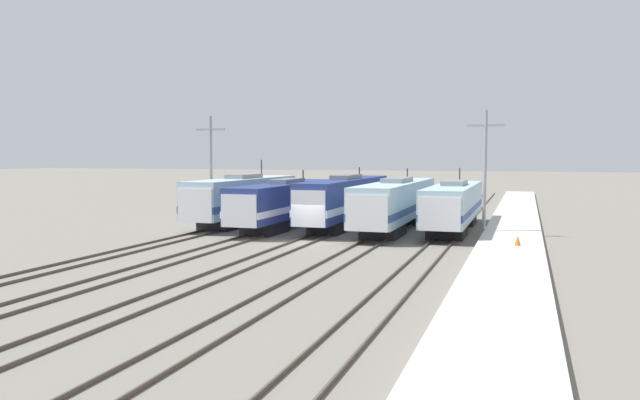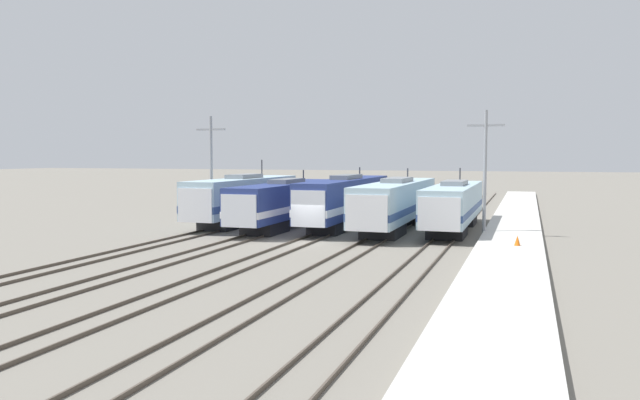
# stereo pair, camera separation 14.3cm
# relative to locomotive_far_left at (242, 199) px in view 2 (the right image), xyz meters

# --- Properties ---
(ground_plane) EXTENTS (400.00, 400.00, 0.00)m
(ground_plane) POSITION_rel_locomotive_far_left_xyz_m (8.85, -8.87, -2.20)
(ground_plane) COLOR slate
(rail_pair_far_left) EXTENTS (1.50, 120.00, 0.15)m
(rail_pair_far_left) POSITION_rel_locomotive_far_left_xyz_m (0.00, -8.87, -2.12)
(rail_pair_far_left) COLOR #4C4238
(rail_pair_far_left) RESTS_ON ground_plane
(rail_pair_center_left) EXTENTS (1.51, 120.00, 0.15)m
(rail_pair_center_left) POSITION_rel_locomotive_far_left_xyz_m (4.42, -8.87, -2.12)
(rail_pair_center_left) COLOR #4C4238
(rail_pair_center_left) RESTS_ON ground_plane
(rail_pair_center) EXTENTS (1.51, 120.00, 0.15)m
(rail_pair_center) POSITION_rel_locomotive_far_left_xyz_m (8.85, -8.87, -2.12)
(rail_pair_center) COLOR #4C4238
(rail_pair_center) RESTS_ON ground_plane
(rail_pair_center_right) EXTENTS (1.51, 120.00, 0.15)m
(rail_pair_center_right) POSITION_rel_locomotive_far_left_xyz_m (13.27, -8.87, -2.12)
(rail_pair_center_right) COLOR #4C4238
(rail_pair_center_right) RESTS_ON ground_plane
(rail_pair_far_right) EXTENTS (1.50, 120.00, 0.15)m
(rail_pair_far_right) POSITION_rel_locomotive_far_left_xyz_m (17.69, -8.87, -2.12)
(rail_pair_far_right) COLOR #4C4238
(rail_pair_far_right) RESTS_ON ground_plane
(locomotive_far_left) EXTENTS (3.08, 16.88, 5.49)m
(locomotive_far_left) POSITION_rel_locomotive_far_left_xyz_m (0.00, 0.00, 0.00)
(locomotive_far_left) COLOR #232326
(locomotive_far_left) RESTS_ON ground_plane
(locomotive_center_left) EXTENTS (2.91, 17.99, 4.61)m
(locomotive_center_left) POSITION_rel_locomotive_far_left_xyz_m (4.42, -1.24, -0.14)
(locomotive_center_left) COLOR black
(locomotive_center_left) RESTS_ON ground_plane
(locomotive_center) EXTENTS (2.74, 19.14, 4.83)m
(locomotive_center) POSITION_rel_locomotive_far_left_xyz_m (8.85, 1.03, 0.01)
(locomotive_center) COLOR black
(locomotive_center) RESTS_ON ground_plane
(locomotive_center_right) EXTENTS (3.09, 19.97, 4.77)m
(locomotive_center_right) POSITION_rel_locomotive_far_left_xyz_m (13.27, 0.28, -0.08)
(locomotive_center_right) COLOR #232326
(locomotive_center_right) RESTS_ON ground_plane
(locomotive_far_right) EXTENTS (3.04, 17.63, 4.83)m
(locomotive_far_right) POSITION_rel_locomotive_far_left_xyz_m (17.69, 0.73, -0.17)
(locomotive_far_right) COLOR #232326
(locomotive_far_right) RESTS_ON ground_plane
(catenary_tower_left) EXTENTS (2.63, 0.25, 9.13)m
(catenary_tower_left) POSITION_rel_locomotive_far_left_xyz_m (-2.02, -1.62, 2.75)
(catenary_tower_left) COLOR gray
(catenary_tower_left) RESTS_ON ground_plane
(catenary_tower_right) EXTENTS (2.63, 0.25, 9.13)m
(catenary_tower_right) POSITION_rel_locomotive_far_left_xyz_m (20.16, -1.62, 2.75)
(catenary_tower_right) COLOR gray
(catenary_tower_right) RESTS_ON ground_plane
(platform) EXTENTS (4.00, 120.00, 0.40)m
(platform) POSITION_rel_locomotive_far_left_xyz_m (22.15, -8.87, -2.00)
(platform) COLOR beige
(platform) RESTS_ON ground_plane
(traffic_cone) EXTENTS (0.37, 0.37, 0.61)m
(traffic_cone) POSITION_rel_locomotive_far_left_xyz_m (22.60, -8.66, -1.49)
(traffic_cone) COLOR orange
(traffic_cone) RESTS_ON platform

